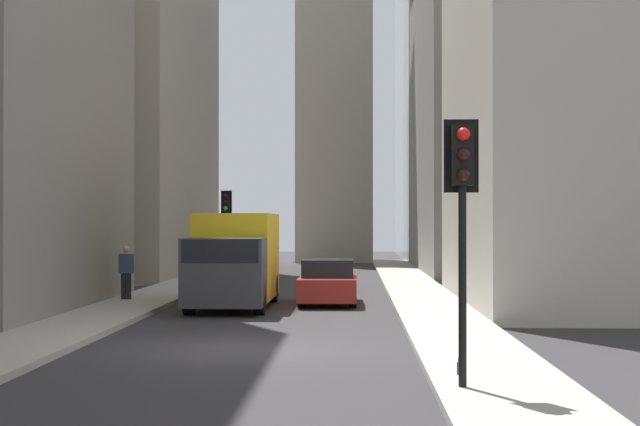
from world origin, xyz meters
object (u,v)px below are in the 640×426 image
object	(u,v)px
traffic_light_foreground	(462,189)
traffic_light_midblock	(226,212)
delivery_truck	(234,259)
sedan_red	(328,283)
pedestrian	(126,270)
discarded_bottle	(459,368)

from	to	relation	value
traffic_light_foreground	traffic_light_midblock	distance (m)	33.77
traffic_light_foreground	delivery_truck	bearing A→B (deg)	18.91
sedan_red	traffic_light_foreground	distance (m)	17.02
traffic_light_foreground	traffic_light_midblock	size ratio (longest dim) A/B	1.01
delivery_truck	sedan_red	size ratio (longest dim) A/B	1.50
traffic_light_foreground	pedestrian	bearing A→B (deg)	27.85
sedan_red	traffic_light_foreground	xyz separation A→B (m)	(-16.67, -2.42, 2.41)
sedan_red	traffic_light_midblock	xyz separation A→B (m)	(16.20, 5.29, 2.38)
traffic_light_foreground	discarded_bottle	world-z (taller)	traffic_light_foreground
delivery_truck	traffic_light_foreground	size ratio (longest dim) A/B	1.62
sedan_red	discarded_bottle	size ratio (longest dim) A/B	15.93
delivery_truck	discarded_bottle	size ratio (longest dim) A/B	23.93
discarded_bottle	pedestrian	bearing A→B (deg)	29.84
traffic_light_foreground	pedestrian	xyz separation A→B (m)	(16.71, 8.83, -2.01)
delivery_truck	traffic_light_midblock	bearing A→B (deg)	8.03
delivery_truck	discarded_bottle	bearing A→B (deg)	-159.36
delivery_truck	discarded_bottle	world-z (taller)	delivery_truck
sedan_red	traffic_light_midblock	distance (m)	17.21
traffic_light_foreground	traffic_light_midblock	world-z (taller)	traffic_light_foreground
discarded_bottle	traffic_light_foreground	bearing A→B (deg)	176.66
delivery_truck	discarded_bottle	distance (m)	15.05
pedestrian	discarded_bottle	size ratio (longest dim) A/B	6.27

